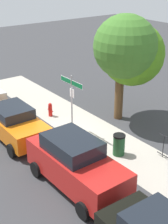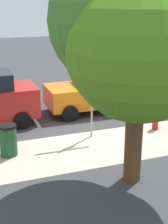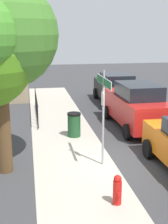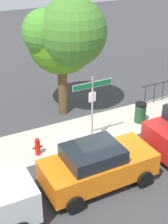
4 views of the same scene
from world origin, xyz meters
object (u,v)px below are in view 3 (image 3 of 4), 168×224
street_sign (103,99)px  car_red (136,106)px  car_black (116,88)px  utility_shed (9,78)px  fire_hydrant (117,190)px  trash_bin (74,125)px

street_sign → car_red: 4.48m
car_black → utility_shed: utility_shed is taller
car_black → fire_hydrant: 11.25m
trash_bin → utility_shed: bearing=20.6°
utility_shed → fire_hydrant: size_ratio=3.99×
street_sign → utility_shed: street_sign is taller
trash_bin → fire_hydrant: bearing=-176.8°
car_red → trash_bin: car_red is taller
street_sign → car_red: size_ratio=0.67×
utility_shed → trash_bin: size_ratio=3.17×
street_sign → fire_hydrant: bearing=175.3°
utility_shed → trash_bin: (-7.72, -2.90, -0.86)m
fire_hydrant → car_black: bearing=-15.4°
street_sign → trash_bin: bearing=9.8°
fire_hydrant → car_red: bearing=-22.9°
fire_hydrant → utility_shed: bearing=13.8°
trash_bin → car_red: bearing=-75.7°
car_red → trash_bin: size_ratio=4.62×
car_red → fire_hydrant: bearing=156.0°
car_black → car_red: bearing=176.2°
car_red → car_black: (4.80, -0.43, -0.10)m
car_black → utility_shed: size_ratio=1.37×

